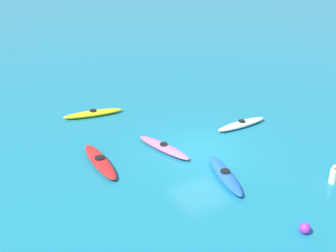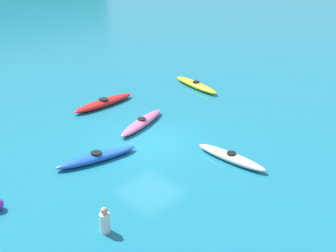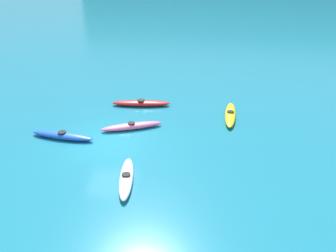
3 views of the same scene
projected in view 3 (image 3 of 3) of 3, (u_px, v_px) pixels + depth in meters
ground_plane at (110, 142)px, 19.13m from camera, size 600.00×600.00×0.00m
kayak_red at (141, 103)px, 23.20m from camera, size 3.52×0.72×0.37m
kayak_pink at (132, 126)px, 20.38m from camera, size 3.31×1.52×0.37m
kayak_blue at (62, 135)px, 19.43m from camera, size 3.42×1.39×0.37m
kayak_yellow at (230, 115)px, 21.70m from camera, size 1.05×3.41×0.37m
kayak_white at (126, 178)px, 15.99m from camera, size 0.73×3.17×0.37m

